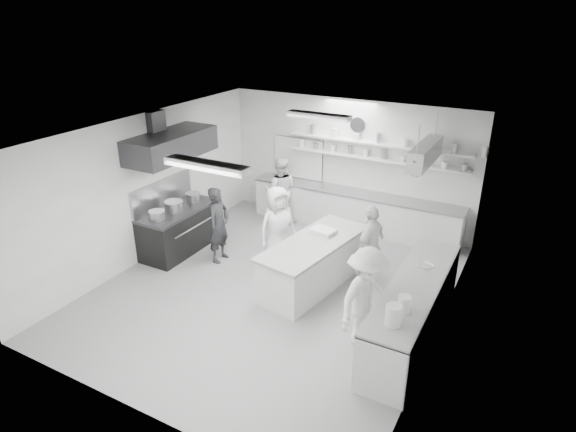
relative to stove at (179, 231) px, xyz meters
The scene contains 27 objects.
floor 2.67m from the stove, ahead, with size 6.00×7.00×0.02m, color #A1A1A1.
ceiling 3.67m from the stove, ahead, with size 6.00×7.00×0.02m, color white.
wall_back 4.18m from the stove, 50.01° to the left, with size 6.00×0.04×3.00m, color silver.
wall_front 4.80m from the stove, 56.31° to the right, with size 6.00×0.04×3.00m, color silver.
wall_left 1.19m from the stove, 135.00° to the right, with size 0.04×7.00×3.00m, color silver.
wall_right 5.71m from the stove, ahead, with size 0.04×7.00×3.00m, color silver.
stove is the anchor object (origin of this frame).
exhaust_hood 1.90m from the stove, 90.00° to the right, with size 0.85×2.00×0.50m, color #313134.
back_counter 4.03m from the stove, 43.99° to the left, with size 5.00×0.60×0.92m, color silver.
shelf_lower 4.63m from the stove, 41.99° to the left, with size 4.20×0.26×0.04m, color silver.
shelf_upper 4.74m from the stove, 41.99° to the left, with size 4.20×0.26×0.04m, color silver.
pass_through_window 3.49m from the stove, 67.12° to the left, with size 1.30×0.04×1.00m, color black.
wall_clock 4.60m from the stove, 47.54° to the left, with size 0.32×0.32×0.05m, color white.
right_counter 5.28m from the stove, ahead, with size 0.74×3.30×0.94m, color silver.
pot_rack 5.35m from the stove, 23.50° to the left, with size 0.30×1.60×0.40m, color #A0A0A1.
light_fixture_front 4.22m from the stove, 40.24° to the right, with size 1.30×0.25×0.10m, color silver.
light_fixture_rear 3.86m from the stove, 28.30° to the left, with size 1.30×0.25×0.10m, color silver.
prep_island 3.18m from the stove, ahead, with size 0.88×2.37×0.87m, color silver.
stove_pot 0.59m from the stove, 90.00° to the right, with size 0.39×0.39×0.26m, color #A0A0A1.
cook_stove 1.09m from the stove, ahead, with size 0.59×0.38×1.60m, color black.
cook_back 2.64m from the stove, 62.65° to the left, with size 0.80×0.62×1.65m, color silver.
cook_island_left 2.26m from the stove, 12.00° to the left, with size 0.82×0.54×1.68m, color silver.
cook_island_right 4.14m from the stove, ahead, with size 0.94×0.39×1.61m, color silver.
cook_right 4.81m from the stove, 14.07° to the right, with size 1.09×0.63×1.69m, color silver.
bowl_island_a 3.31m from the stove, 12.19° to the left, with size 0.26×0.26×0.06m, color #A0A0A1.
bowl_island_b 3.27m from the stove, 10.53° to the left, with size 0.18×0.18×0.05m, color silver.
bowl_right 5.27m from the stove, ahead, with size 0.24×0.24×0.06m, color silver.
Camera 1 is at (4.03, -6.92, 4.99)m, focal length 30.74 mm.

